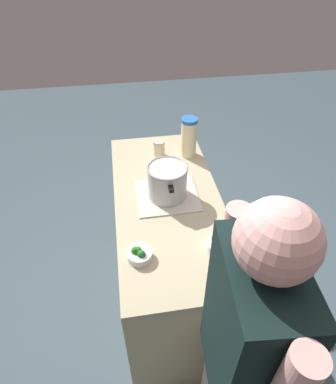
# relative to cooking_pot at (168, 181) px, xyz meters

# --- Properties ---
(ground_plane) EXTENTS (8.00, 8.00, 0.00)m
(ground_plane) POSITION_rel_cooking_pot_xyz_m (0.02, -0.00, -1.02)
(ground_plane) COLOR #43555E
(counter_slab) EXTENTS (1.38, 0.61, 0.90)m
(counter_slab) POSITION_rel_cooking_pot_xyz_m (0.02, -0.00, -0.56)
(counter_slab) COLOR tan
(counter_slab) RESTS_ON ground_plane
(dish_cloth) EXTENTS (0.32, 0.35, 0.01)m
(dish_cloth) POSITION_rel_cooking_pot_xyz_m (-0.00, 0.00, -0.11)
(dish_cloth) COLOR beige
(dish_cloth) RESTS_ON counter_slab
(cooking_pot) EXTENTS (0.29, 0.23, 0.20)m
(cooking_pot) POSITION_rel_cooking_pot_xyz_m (0.00, 0.00, 0.00)
(cooking_pot) COLOR #B7B7BC
(cooking_pot) RESTS_ON dish_cloth
(lemonade_pitcher) EXTENTS (0.11, 0.11, 0.27)m
(lemonade_pitcher) POSITION_rel_cooking_pot_xyz_m (-0.40, 0.20, 0.03)
(lemonade_pitcher) COLOR #F8E4AC
(lemonade_pitcher) RESTS_ON counter_slab
(mason_jar) EXTENTS (0.08, 0.08, 0.11)m
(mason_jar) POSITION_rel_cooking_pot_xyz_m (-0.43, 0.01, -0.05)
(mason_jar) COLOR beige
(mason_jar) RESTS_ON counter_slab
(broccoli_bowl_front) EXTENTS (0.12, 0.12, 0.07)m
(broccoli_bowl_front) POSITION_rel_cooking_pot_xyz_m (0.42, -0.20, -0.08)
(broccoli_bowl_front) COLOR silver
(broccoli_bowl_front) RESTS_ON counter_slab
(broccoli_bowl_center) EXTENTS (0.12, 0.12, 0.09)m
(broccoli_bowl_center) POSITION_rel_cooking_pot_xyz_m (0.43, 0.18, -0.07)
(broccoli_bowl_center) COLOR silver
(broccoli_bowl_center) RESTS_ON counter_slab
(person_cook) EXTENTS (0.50, 0.23, 1.70)m
(person_cook) POSITION_rel_cooking_pot_xyz_m (0.98, 0.09, -0.07)
(person_cook) COLOR #ABA08A
(person_cook) RESTS_ON ground_plane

